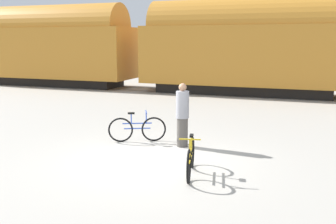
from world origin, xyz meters
TOP-DOWN VIEW (x-y plane):
  - ground_plane at (0.00, 0.00)m, footprint 80.00×80.00m
  - freight_train at (0.00, 12.96)m, footprint 36.18×3.04m
  - rail_near at (0.00, 12.24)m, footprint 48.18×0.07m
  - rail_far at (0.00, 13.67)m, footprint 48.18×0.07m
  - bicycle_blue at (-1.12, 1.47)m, footprint 1.55×0.79m
  - bicycle_yellow at (1.20, -0.78)m, footprint 0.50×1.74m
  - person_in_grey at (0.29, 1.42)m, footprint 0.37×0.37m

SIDE VIEW (x-z plane):
  - ground_plane at x=0.00m, z-range 0.00..0.00m
  - rail_near at x=0.00m, z-range 0.00..0.01m
  - rail_far at x=0.00m, z-range 0.00..0.01m
  - bicycle_yellow at x=1.20m, z-range -0.07..0.84m
  - bicycle_blue at x=-1.12m, z-range -0.07..0.84m
  - person_in_grey at x=0.29m, z-range 0.00..1.79m
  - freight_train at x=0.00m, z-range 0.11..5.27m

